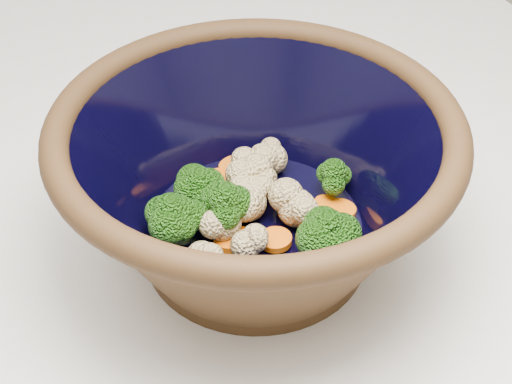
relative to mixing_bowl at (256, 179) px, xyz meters
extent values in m
cylinder|color=black|center=(0.00, 0.00, -0.08)|extent=(0.20, 0.20, 0.01)
torus|color=black|center=(0.00, 0.00, 0.05)|extent=(0.33, 0.33, 0.02)
cylinder|color=black|center=(0.00, 0.00, -0.05)|extent=(0.19, 0.19, 0.00)
cylinder|color=#608442|center=(0.04, -0.06, -0.04)|extent=(0.01, 0.01, 0.02)
ellipsoid|color=#307516|center=(0.04, -0.06, -0.01)|extent=(0.05, 0.05, 0.04)
cylinder|color=#608442|center=(-0.07, 0.00, -0.04)|extent=(0.01, 0.01, 0.02)
ellipsoid|color=#307516|center=(-0.07, 0.00, -0.01)|extent=(0.04, 0.04, 0.04)
cylinder|color=#608442|center=(-0.04, 0.03, -0.04)|extent=(0.01, 0.01, 0.02)
ellipsoid|color=#307516|center=(-0.04, 0.03, -0.02)|extent=(0.04, 0.04, 0.03)
cylinder|color=#608442|center=(-0.07, 0.00, -0.04)|extent=(0.01, 0.01, 0.02)
ellipsoid|color=#307516|center=(-0.07, 0.00, -0.02)|extent=(0.04, 0.04, 0.03)
cylinder|color=#608442|center=(-0.03, 0.00, -0.04)|extent=(0.01, 0.01, 0.02)
ellipsoid|color=#307516|center=(-0.03, 0.00, -0.01)|extent=(0.04, 0.04, 0.04)
cylinder|color=#608442|center=(0.08, 0.01, -0.04)|extent=(0.01, 0.01, 0.02)
ellipsoid|color=#307516|center=(0.08, 0.01, -0.02)|extent=(0.04, 0.04, 0.03)
sphere|color=beige|center=(0.04, 0.06, -0.03)|extent=(0.03, 0.03, 0.03)
sphere|color=beige|center=(-0.03, -0.01, -0.03)|extent=(0.03, 0.03, 0.03)
sphere|color=beige|center=(0.03, -0.01, -0.03)|extent=(0.03, 0.03, 0.03)
sphere|color=beige|center=(-0.02, -0.04, -0.04)|extent=(0.03, 0.03, 0.03)
sphere|color=beige|center=(-0.06, -0.04, -0.04)|extent=(0.03, 0.03, 0.03)
sphere|color=beige|center=(0.02, 0.04, -0.04)|extent=(0.03, 0.03, 0.03)
sphere|color=beige|center=(0.00, 0.01, -0.03)|extent=(0.03, 0.03, 0.03)
sphere|color=beige|center=(0.01, 0.05, -0.03)|extent=(0.03, 0.03, 0.03)
sphere|color=beige|center=(0.01, 0.02, -0.03)|extent=(0.03, 0.03, 0.03)
sphere|color=beige|center=(-0.01, 0.02, -0.04)|extent=(0.03, 0.03, 0.03)
cylinder|color=orange|center=(-0.03, -0.02, -0.04)|extent=(0.03, 0.03, 0.01)
cylinder|color=orange|center=(0.01, -0.03, -0.04)|extent=(0.03, 0.03, 0.01)
cylinder|color=orange|center=(0.06, -0.01, -0.04)|extent=(0.03, 0.03, 0.01)
cylinder|color=orange|center=(0.00, 0.08, -0.04)|extent=(0.02, 0.02, 0.01)
cylinder|color=orange|center=(-0.01, 0.06, -0.04)|extent=(0.03, 0.03, 0.01)
cylinder|color=orange|center=(0.03, 0.00, -0.04)|extent=(0.03, 0.03, 0.01)
cylinder|color=orange|center=(0.07, -0.02, -0.04)|extent=(0.03, 0.03, 0.01)
camera|label=1|loc=(-0.16, -0.42, 0.38)|focal=50.00mm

